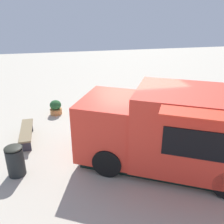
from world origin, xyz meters
name	(u,v)px	position (x,y,z in m)	size (l,w,h in m)	color
ground_plane	(133,144)	(0.00, 0.00, 0.00)	(40.00, 40.00, 0.00)	#BDB4A0
food_truck	(178,132)	(1.55, 0.85, 1.18)	(4.69, 5.88, 2.44)	red
person_customer	(113,108)	(-2.58, -0.20, 0.34)	(0.77, 0.54, 0.91)	#1E2528
planter_flowering_near	(56,108)	(-3.26, -2.68, 0.32)	(0.54, 0.54, 0.66)	#C27D46
plaza_bench	(26,132)	(-1.04, -3.71, 0.35)	(1.85, 0.48, 0.45)	#7F6D4E
trash_bin	(15,160)	(0.97, -3.80, 0.47)	(0.51, 0.51, 0.94)	black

